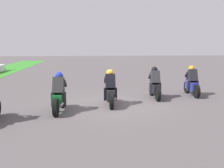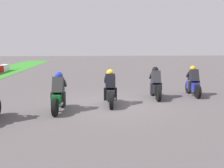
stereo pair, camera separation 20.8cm
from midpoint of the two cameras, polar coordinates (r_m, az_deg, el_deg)
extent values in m
plane|color=#554F50|center=(11.04, 0.55, -4.59)|extent=(120.00, 120.00, 0.00)
cube|color=white|center=(28.48, -22.54, 3.30)|extent=(1.89, 0.60, 0.64)
cylinder|color=black|center=(14.32, 16.88, -0.69)|extent=(0.65, 0.18, 0.64)
cylinder|color=black|center=(13.02, 18.81, -1.63)|extent=(0.65, 0.18, 0.64)
cube|color=#282E94|center=(13.64, 17.83, -0.39)|extent=(1.12, 0.39, 0.40)
ellipsoid|color=#282E94|center=(13.70, 17.75, 0.91)|extent=(0.50, 0.33, 0.24)
cube|color=red|center=(13.17, 18.57, -0.64)|extent=(0.07, 0.16, 0.08)
cylinder|color=#A5A5AD|center=(13.39, 18.95, -1.16)|extent=(0.43, 0.13, 0.10)
cube|color=black|center=(13.48, 18.07, 1.73)|extent=(0.51, 0.43, 0.66)
sphere|color=gold|center=(13.66, 17.83, 3.25)|extent=(0.32, 0.32, 0.30)
cube|color=gray|center=(14.07, 17.22, 1.28)|extent=(0.17, 0.27, 0.23)
cube|color=black|center=(13.47, 17.20, -0.47)|extent=(0.19, 0.15, 0.52)
cube|color=black|center=(13.60, 18.80, -0.46)|extent=(0.19, 0.15, 0.52)
cube|color=black|center=(13.78, 16.84, 2.00)|extent=(0.39, 0.13, 0.31)
cube|color=black|center=(13.90, 18.25, 1.99)|extent=(0.39, 0.13, 0.31)
cylinder|color=black|center=(13.22, 9.35, -1.16)|extent=(0.65, 0.17, 0.64)
cylinder|color=black|center=(11.87, 10.70, -2.25)|extent=(0.65, 0.17, 0.64)
cube|color=black|center=(12.52, 10.01, -0.86)|extent=(1.12, 0.38, 0.40)
ellipsoid|color=black|center=(12.57, 9.94, 0.56)|extent=(0.50, 0.33, 0.24)
cube|color=red|center=(12.02, 10.52, -1.15)|extent=(0.07, 0.16, 0.08)
cylinder|color=#A5A5AD|center=(12.24, 11.07, -1.72)|extent=(0.42, 0.12, 0.10)
cube|color=#27272B|center=(12.35, 10.16, 1.45)|extent=(0.51, 0.43, 0.66)
sphere|color=black|center=(12.53, 9.99, 3.11)|extent=(0.32, 0.32, 0.30)
cube|color=#549169|center=(12.95, 9.58, 0.97)|extent=(0.17, 0.27, 0.23)
cube|color=#27272B|center=(12.36, 9.22, -0.96)|extent=(0.19, 0.15, 0.52)
cube|color=#27272B|center=(12.44, 11.02, -0.94)|extent=(0.19, 0.15, 0.52)
cube|color=#27272B|center=(12.68, 9.00, 1.74)|extent=(0.39, 0.12, 0.31)
cube|color=#27272B|center=(12.75, 10.59, 1.74)|extent=(0.39, 0.12, 0.31)
cylinder|color=black|center=(11.59, -0.09, -2.36)|extent=(0.64, 0.16, 0.64)
cylinder|color=black|center=(10.22, 0.39, -3.79)|extent=(0.64, 0.16, 0.64)
cube|color=#272729|center=(10.87, 0.14, -2.10)|extent=(1.11, 0.35, 0.40)
ellipsoid|color=#272729|center=(10.92, 0.10, -0.46)|extent=(0.49, 0.31, 0.24)
cube|color=red|center=(10.37, 0.32, -2.50)|extent=(0.06, 0.16, 0.08)
cylinder|color=#A5A5AD|center=(10.57, 1.13, -3.12)|extent=(0.42, 0.11, 0.10)
cube|color=black|center=(10.69, 0.17, 0.55)|extent=(0.50, 0.41, 0.66)
sphere|color=gold|center=(10.87, 0.10, 2.48)|extent=(0.31, 0.31, 0.30)
cube|color=teal|center=(11.31, -0.03, 0.05)|extent=(0.16, 0.26, 0.23)
cube|color=black|center=(10.75, -0.89, -2.23)|extent=(0.18, 0.15, 0.52)
cube|color=black|center=(10.77, 1.24, -2.20)|extent=(0.18, 0.15, 0.52)
cube|color=black|center=(11.06, -0.89, 0.90)|extent=(0.39, 0.11, 0.31)
cube|color=black|center=(11.08, 0.97, 0.92)|extent=(0.39, 0.11, 0.31)
cylinder|color=black|center=(10.72, -10.29, -3.37)|extent=(0.65, 0.20, 0.64)
cylinder|color=black|center=(9.38, -11.82, -5.07)|extent=(0.65, 0.20, 0.64)
cube|color=#145D25|center=(10.01, -11.03, -3.16)|extent=(1.13, 0.42, 0.40)
ellipsoid|color=#145D25|center=(10.05, -10.97, -1.37)|extent=(0.51, 0.34, 0.24)
cube|color=red|center=(9.52, -11.62, -3.64)|extent=(0.08, 0.16, 0.08)
cylinder|color=#A5A5AD|center=(9.67, -10.48, -4.33)|extent=(0.43, 0.14, 0.10)
cube|color=#242424|center=(9.82, -11.23, -0.30)|extent=(0.52, 0.44, 0.66)
sphere|color=#1E32BF|center=(10.00, -11.03, 1.82)|extent=(0.33, 0.33, 0.30)
cube|color=slate|center=(10.43, -10.56, -0.79)|extent=(0.18, 0.27, 0.23)
cube|color=#242424|center=(9.94, -12.30, -3.28)|extent=(0.19, 0.16, 0.52)
cube|color=#242424|center=(9.86, -10.02, -3.31)|extent=(0.19, 0.16, 0.52)
cube|color=#242424|center=(10.23, -11.80, 0.13)|extent=(0.39, 0.14, 0.31)
cube|color=#242424|center=(10.16, -9.82, 0.13)|extent=(0.39, 0.14, 0.31)
camera|label=1|loc=(0.10, -89.45, 0.08)|focal=41.50mm
camera|label=2|loc=(0.10, 90.55, -0.08)|focal=41.50mm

